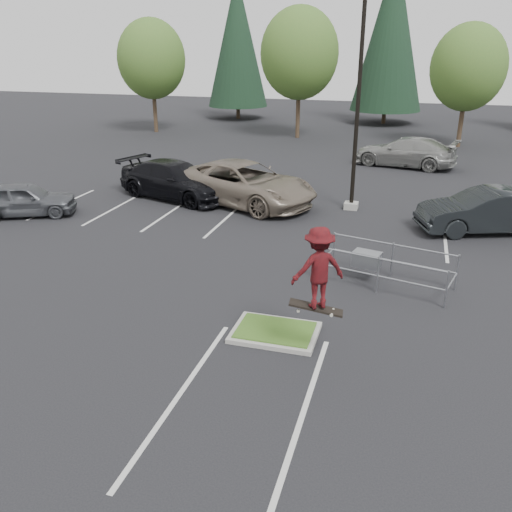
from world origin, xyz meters
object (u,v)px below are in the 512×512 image
(car_l_black, at_px, (174,180))
(car_far_silver, at_px, (406,152))
(skateboarder, at_px, (318,268))
(decid_a, at_px, (152,62))
(decid_b, at_px, (299,56))
(decid_c, at_px, (468,70))
(car_l_grey, at_px, (24,199))
(car_r_charc, at_px, (486,211))
(conif_b, at_px, (391,32))
(cart_corral, at_px, (371,260))
(conif_a, at_px, (237,41))
(light_pole, at_px, (358,106))
(car_l_tan, at_px, (243,183))

(car_l_black, distance_m, car_far_silver, 14.89)
(skateboarder, bearing_deg, decid_a, -90.57)
(decid_b, height_order, decid_c, decid_b)
(skateboarder, distance_m, car_l_grey, 16.46)
(car_l_black, bearing_deg, car_l_grey, 150.16)
(car_l_grey, bearing_deg, car_r_charc, -104.64)
(conif_b, distance_m, cart_corral, 37.13)
(decid_b, relative_size, car_l_grey, 2.24)
(conif_a, bearing_deg, decid_c, -26.96)
(skateboarder, bearing_deg, conif_a, -101.99)
(decid_c, xyz_separation_m, cart_corral, (-3.94, -25.72, -4.53))
(car_r_charc, bearing_deg, light_pole, -127.37)
(conif_b, relative_size, cart_corral, 3.36)
(cart_corral, relative_size, car_l_black, 0.71)
(conif_b, bearing_deg, decid_c, -60.68)
(decid_c, height_order, car_far_silver, decid_c)
(decid_b, bearing_deg, light_pole, -70.65)
(car_l_tan, bearing_deg, conif_b, 12.90)
(conif_b, xyz_separation_m, skateboarder, (1.20, -41.50, -5.41))
(conif_a, relative_size, conif_b, 0.90)
(car_far_silver, bearing_deg, light_pole, 0.52)
(decid_a, xyz_separation_m, decid_b, (12.00, 0.50, 0.46))
(decid_c, distance_m, cart_corral, 26.41)
(car_l_tan, relative_size, car_l_black, 1.16)
(decid_c, bearing_deg, light_pole, -107.11)
(light_pole, bearing_deg, cart_corral, -78.88)
(decid_b, bearing_deg, skateboarder, -77.12)
(car_l_tan, distance_m, car_l_black, 3.50)
(decid_b, bearing_deg, car_l_grey, -106.72)
(conif_b, height_order, car_l_grey, conif_b)
(decid_a, height_order, car_l_tan, decid_a)
(car_l_tan, bearing_deg, car_r_charc, -74.99)
(decid_a, bearing_deg, conif_b, 30.17)
(decid_b, relative_size, car_far_silver, 1.59)
(conif_a, relative_size, car_l_black, 2.14)
(car_l_tan, height_order, car_far_silver, car_l_tan)
(conif_b, height_order, car_far_silver, conif_b)
(cart_corral, bearing_deg, car_l_black, 158.00)
(light_pole, xyz_separation_m, decid_a, (-18.51, 18.03, 1.02))
(decid_c, relative_size, car_l_grey, 1.95)
(car_r_charc, height_order, car_far_silver, car_far_silver)
(decid_a, height_order, car_r_charc, decid_a)
(car_far_silver, bearing_deg, car_l_tan, -21.76)
(decid_b, xyz_separation_m, conif_b, (6.01, 9.97, 1.81))
(cart_corral, distance_m, car_far_silver, 17.89)
(conif_b, bearing_deg, cart_corral, -86.77)
(decid_b, distance_m, car_r_charc, 24.11)
(decid_a, xyz_separation_m, car_l_grey, (4.93, -23.03, -4.85))
(conif_a, bearing_deg, skateboarder, -69.66)
(conif_b, bearing_deg, car_l_grey, -111.33)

